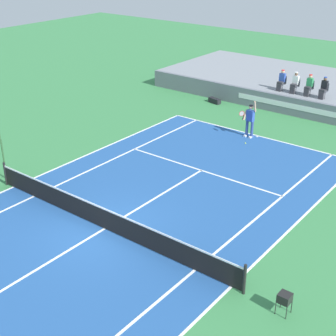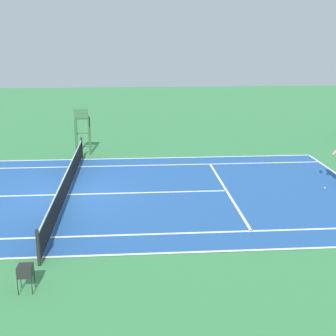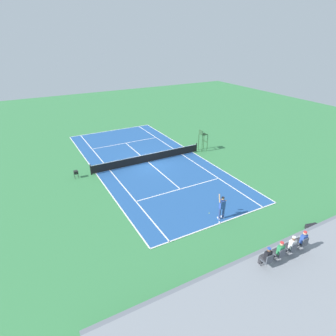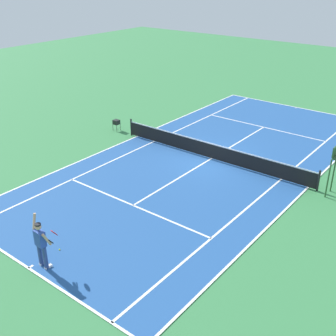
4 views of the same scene
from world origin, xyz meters
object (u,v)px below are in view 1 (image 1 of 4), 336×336
(spectator_seated_1, at_px, (295,83))
(tennis_ball, at_px, (245,143))
(spectator_seated_3, at_px, (324,88))
(ball_hopper, at_px, (285,298))
(tennis_player, at_px, (250,120))
(spectator_seated_2, at_px, (309,85))
(equipment_bag, at_px, (215,101))
(spectator_seated_0, at_px, (282,81))

(spectator_seated_1, relative_size, tennis_ball, 18.60)
(spectator_seated_1, bearing_deg, spectator_seated_3, 0.00)
(spectator_seated_3, height_order, tennis_ball, spectator_seated_3)
(ball_hopper, bearing_deg, spectator_seated_1, 114.35)
(tennis_player, bearing_deg, spectator_seated_2, 82.01)
(spectator_seated_1, height_order, tennis_ball, spectator_seated_1)
(spectator_seated_1, xyz_separation_m, tennis_player, (0.12, -5.64, -0.74))
(spectator_seated_3, bearing_deg, tennis_ball, -101.65)
(spectator_seated_2, distance_m, equipment_bag, 5.99)
(spectator_seated_2, height_order, equipment_bag, spectator_seated_2)
(spectator_seated_1, distance_m, ball_hopper, 18.89)
(spectator_seated_3, bearing_deg, spectator_seated_2, 180.00)
(spectator_seated_2, bearing_deg, tennis_player, -97.99)
(spectator_seated_1, xyz_separation_m, tennis_ball, (0.46, -6.58, -1.70))
(spectator_seated_0, bearing_deg, tennis_player, -79.89)
(spectator_seated_1, xyz_separation_m, spectator_seated_3, (1.82, 0.00, 0.00))
(spectator_seated_2, relative_size, ball_hopper, 1.81)
(spectator_seated_2, xyz_separation_m, spectator_seated_3, (0.91, 0.00, 0.00))
(ball_hopper, bearing_deg, spectator_seated_2, 111.79)
(spectator_seated_0, distance_m, tennis_player, 5.78)
(spectator_seated_0, distance_m, tennis_ball, 6.93)
(spectator_seated_3, distance_m, tennis_player, 5.94)
(tennis_player, xyz_separation_m, equipment_bag, (-4.72, 3.89, -0.83))
(spectator_seated_2, xyz_separation_m, tennis_player, (-0.79, -5.64, -0.74))
(spectator_seated_1, relative_size, tennis_player, 0.61)
(spectator_seated_3, distance_m, equipment_bag, 6.84)
(spectator_seated_0, height_order, tennis_player, spectator_seated_0)
(equipment_bag, bearing_deg, spectator_seated_3, 15.30)
(spectator_seated_1, height_order, equipment_bag, spectator_seated_1)
(tennis_player, bearing_deg, spectator_seated_1, 91.17)
(spectator_seated_0, height_order, ball_hopper, spectator_seated_0)
(spectator_seated_1, relative_size, equipment_bag, 1.33)
(spectator_seated_1, relative_size, spectator_seated_3, 1.00)
(tennis_player, relative_size, tennis_ball, 30.63)
(equipment_bag, bearing_deg, spectator_seated_1, 20.90)
(spectator_seated_2, relative_size, spectator_seated_3, 1.00)
(tennis_player, bearing_deg, equipment_bag, 140.52)
(tennis_ball, bearing_deg, equipment_bag, 136.40)
(spectator_seated_0, height_order, tennis_ball, spectator_seated_0)
(spectator_seated_0, xyz_separation_m, spectator_seated_1, (0.89, 0.00, 0.00))
(spectator_seated_1, distance_m, spectator_seated_3, 1.82)
(spectator_seated_0, xyz_separation_m, ball_hopper, (8.66, -17.17, -1.16))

